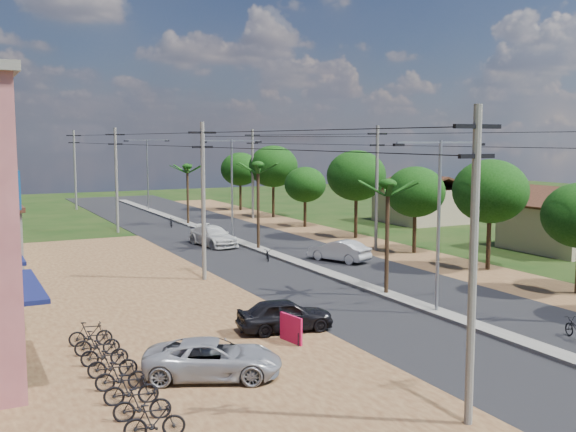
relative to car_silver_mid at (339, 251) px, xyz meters
The scene contains 34 objects.
ground 13.78m from the car_silver_mid, 102.01° to the right, with size 160.00×160.00×0.00m, color black.
road 3.32m from the car_silver_mid, 151.77° to the left, with size 12.00×110.00×0.04m, color black.
median 5.40m from the car_silver_mid, 122.26° to the left, with size 1.00×90.00×0.18m, color #605E56.
dirt_lot_west 18.69m from the car_silver_mid, 163.00° to the right, with size 18.00×46.00×0.04m, color #51311C.
dirt_shoulder_east 5.88m from the car_silver_mid, 15.26° to the left, with size 5.00×90.00×0.03m, color #51311C.
house_east_near 17.56m from the car_silver_mid, 11.42° to the right, with size 7.60×7.50×4.60m.
house_east_far 23.31m from the car_silver_mid, 38.72° to the left, with size 7.60×7.50×4.60m.
tree_east_c 10.29m from the car_silver_mid, 43.39° to the right, with size 4.60×4.60×6.83m.
tree_east_d 7.50m from the car_silver_mid, ahead, with size 4.20×4.20×6.13m.
tree_east_e 11.73m from the car_silver_mid, 51.73° to the left, with size 4.80×4.80×7.14m.
tree_east_f 17.99m from the car_silver_mid, 69.04° to the left, with size 3.80×3.80×5.52m.
tree_east_g 25.90m from the car_silver_mid, 74.22° to the left, with size 5.00×5.00×7.38m.
tree_east_h 33.44m from the car_silver_mid, 78.47° to the left, with size 4.40×4.40×6.52m.
palm_median_near 11.01m from the car_silver_mid, 106.84° to the right, with size 2.00×2.00×6.15m.
palm_median_mid 8.83m from the car_silver_mid, 113.66° to the left, with size 2.00×2.00×6.55m.
palm_median_far 23.17m from the car_silver_mid, 97.24° to the left, with size 2.00×2.00×5.85m.
streetlight_near 14.36m from the car_silver_mid, 102.01° to the right, with size 5.10×0.18×8.00m.
streetlight_mid 12.57m from the car_silver_mid, 103.94° to the left, with size 5.10×0.18×8.00m.
streetlight_far 36.88m from the car_silver_mid, 94.48° to the left, with size 5.10×0.18×8.00m.
utility_pole_w_a 25.77m from the car_silver_mid, 112.80° to the right, with size 1.60×0.24×9.00m.
utility_pole_w_b 10.77m from the car_silver_mid, behind, with size 1.60×0.24×9.00m.
utility_pole_w_c 23.14m from the car_silver_mid, 115.65° to the left, with size 1.60×0.24×9.00m.
utility_pole_w_d 42.89m from the car_silver_mid, 103.36° to the left, with size 1.60×0.24×9.00m.
utility_pole_e_b 6.66m from the car_silver_mid, 28.70° to the left, with size 1.60×0.24×9.00m.
utility_pole_e_c 25.30m from the car_silver_mid, 79.30° to the left, with size 1.60×0.24×9.00m.
car_silver_mid is the anchor object (origin of this frame).
car_white_far 11.02m from the car_silver_mid, 117.87° to the left, with size 2.06×5.07×1.47m, color beige.
car_parked_silver 22.44m from the car_silver_mid, 131.96° to the right, with size 2.15×4.66×1.29m, color #9D9FA5.
car_parked_dark 16.49m from the car_silver_mid, 128.95° to the right, with size 1.62×4.04×1.38m, color black.
moto_rider_east 19.24m from the car_silver_mid, 91.43° to the right, with size 0.57×1.62×0.85m, color black.
moto_rider_west_a 4.71m from the car_silver_mid, 149.76° to the left, with size 0.54×1.54×0.81m, color black.
moto_rider_west_b 21.97m from the car_silver_mid, 102.74° to the left, with size 0.42×1.50×0.90m, color black.
roadside_sign 18.01m from the car_silver_mid, 127.10° to the right, with size 0.33×1.36×1.13m.
parked_scooter_row 24.00m from the car_silver_mid, 138.78° to the right, with size 1.73×9.92×1.00m.
Camera 1 is at (-19.79, -24.02, 8.08)m, focal length 42.00 mm.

